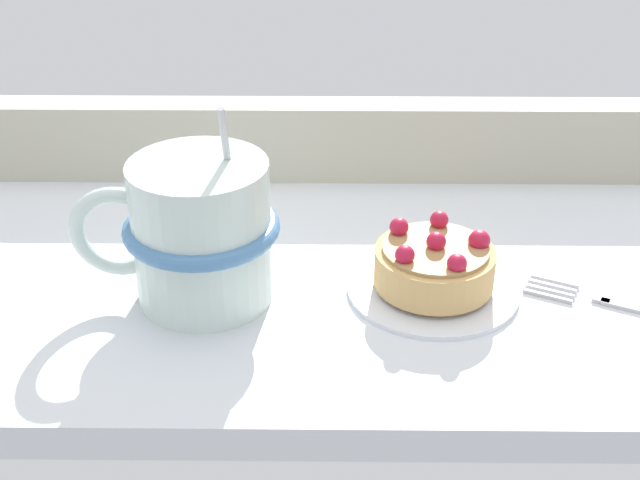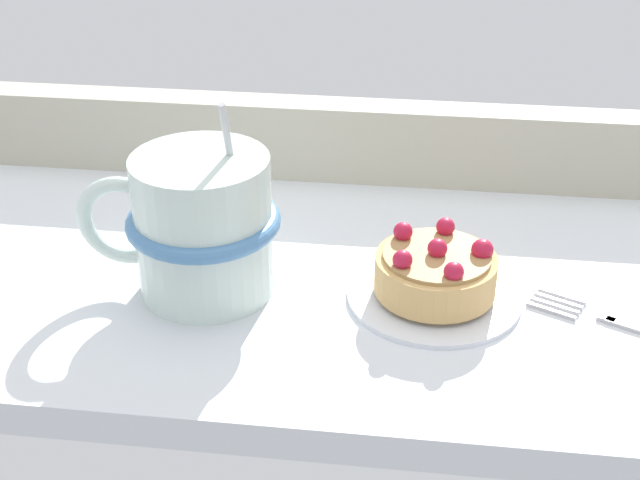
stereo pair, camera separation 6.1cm
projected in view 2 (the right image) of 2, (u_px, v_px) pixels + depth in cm
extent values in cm
cube|color=silver|center=(340.00, 283.00, 66.60)|extent=(72.39, 35.53, 2.48)
cube|color=#B2AD99|center=(360.00, 141.00, 78.08)|extent=(70.95, 3.45, 6.87)
cylinder|color=silver|center=(434.00, 294.00, 62.35)|extent=(12.27, 12.27, 0.73)
cylinder|color=silver|center=(434.00, 296.00, 62.44)|extent=(6.75, 6.75, 0.36)
cylinder|color=tan|center=(435.00, 274.00, 61.52)|extent=(8.51, 8.51, 2.63)
cylinder|color=#AB854F|center=(437.00, 256.00, 60.79)|extent=(7.49, 7.49, 0.30)
sphere|color=#B71938|center=(437.00, 248.00, 60.50)|extent=(1.38, 1.38, 1.38)
sphere|color=#B71938|center=(482.00, 250.00, 60.65)|extent=(1.55, 1.55, 1.55)
sphere|color=#B71938|center=(445.00, 227.00, 63.09)|extent=(1.35, 1.35, 1.35)
sphere|color=#B71938|center=(403.00, 232.00, 62.51)|extent=(1.38, 1.38, 1.38)
sphere|color=#B71938|center=(402.00, 260.00, 59.23)|extent=(1.36, 1.36, 1.36)
sphere|color=#B71938|center=(454.00, 272.00, 58.08)|extent=(1.35, 1.35, 1.35)
cylinder|color=silver|center=(204.00, 226.00, 61.14)|extent=(9.50, 9.50, 10.24)
torus|color=#4C7FB2|center=(203.00, 221.00, 60.94)|extent=(10.75, 10.75, 1.20)
torus|color=silver|center=(123.00, 221.00, 61.76)|extent=(6.80, 1.06, 6.80)
cylinder|color=#B7B7BC|center=(229.00, 146.00, 58.66)|extent=(0.79, 2.21, 6.62)
cube|color=#B7B7BC|center=(606.00, 317.00, 59.96)|extent=(1.32, 1.02, 0.60)
cube|color=#B7B7BC|center=(562.00, 295.00, 62.39)|extent=(3.27, 1.72, 0.60)
cube|color=#B7B7BC|center=(558.00, 299.00, 61.86)|extent=(3.27, 1.72, 0.60)
cube|color=#B7B7BC|center=(555.00, 304.00, 61.32)|extent=(3.27, 1.72, 0.60)
cube|color=#B7B7BC|center=(551.00, 309.00, 60.79)|extent=(3.27, 1.72, 0.60)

